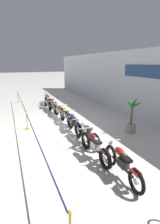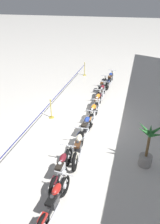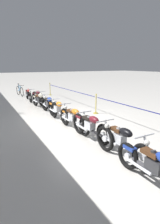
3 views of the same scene
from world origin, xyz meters
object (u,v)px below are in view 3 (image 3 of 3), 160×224
Objects in this scene: motorcycle_orange_4 at (58,110)px; stanchion_mid_right at (50,91)px; motorcycle_red_8 at (29,94)px; motorcycle_orange_3 at (73,118)px; stanchion_mid_left at (96,107)px; motorcycle_maroon_7 at (37,97)px; motorcycle_cream_6 at (40,101)px; motorcycle_blue_5 at (49,105)px; stanchion_far_left at (117,105)px; bicycle at (20,91)px; motorcycle_blue_0 at (157,169)px; motorcycle_maroon_2 at (91,127)px; motorcycle_black_1 at (121,141)px.

stanchion_mid_right reaches higher than motorcycle_orange_4.
stanchion_mid_right is (1.62, -2.23, -0.11)m from motorcycle_red_8.
motorcycle_orange_3 is 2.63m from stanchion_mid_left.
motorcycle_cream_6 is at bearing 169.43° from motorcycle_maroon_7.
motorcycle_blue_5 is 1.08× the size of motorcycle_maroon_7.
bicycle is at bearing 13.81° from stanchion_far_left.
stanchion_mid_left is at bearing -0.00° from stanchion_far_left.
motorcycle_blue_0 is 0.96× the size of motorcycle_blue_5.
motorcycle_orange_4 is at bearing -178.97° from bicycle.
motorcycle_orange_4 is at bearing 92.19° from stanchion_mid_left.
motorcycle_red_8 is (6.81, 0.09, 0.01)m from motorcycle_orange_3.
motorcycle_orange_4 is 7.32m from stanchion_mid_right.
motorcycle_maroon_2 reaches higher than motorcycle_cream_6.
motorcycle_blue_5 is 1.36× the size of bicycle.
bicycle is 1.69× the size of stanchion_mid_left.
stanchion_mid_left is (1.53, -2.14, -0.10)m from motorcycle_orange_3.
motorcycle_black_1 is (1.37, -0.28, 0.00)m from motorcycle_blue_0.
motorcycle_cream_6 is at bearing 0.48° from motorcycle_orange_4.
motorcycle_blue_0 is 8.10m from motorcycle_cream_6.
stanchion_far_left is at bearing 180.00° from stanchion_mid_right.
stanchion_mid_left is at bearing -163.45° from bicycle.
bicycle is at bearing 5.24° from motorcycle_maroon_7.
motorcycle_blue_0 is 1.30× the size of bicycle.
motorcycle_cream_6 is at bearing 39.78° from stanchion_mid_left.
stanchion_mid_left reaches higher than motorcycle_blue_0.
stanchion_mid_right is at bearing -112.23° from bicycle.
motorcycle_blue_0 is 1.07× the size of motorcycle_red_8.
stanchion_mid_right is at bearing -0.00° from stanchion_far_left.
motorcycle_maroon_2 is (1.26, 0.17, 0.03)m from motorcycle_black_1.
stanchion_mid_right is (8.54, -0.00, -0.41)m from stanchion_far_left.
motorcycle_orange_3 is at bearing 165.74° from stanchion_mid_right.
stanchion_mid_left is at bearing -87.81° from motorcycle_orange_4.
motorcycle_maroon_2 is 1.08× the size of motorcycle_red_8.
motorcycle_orange_4 reaches higher than motorcycle_blue_0.
motorcycle_maroon_2 is 2.22× the size of stanchion_mid_right.
motorcycle_blue_0 is 5.90m from stanchion_mid_left.
motorcycle_blue_5 is 1.45m from motorcycle_cream_6.
motorcycle_maroon_7 is 2.11× the size of stanchion_mid_left.
stanchion_far_left reaches higher than bicycle.
motorcycle_cream_6 is 2.06× the size of stanchion_mid_right.
motorcycle_maroon_2 reaches higher than motorcycle_black_1.
stanchion_mid_left is (0.08, -2.19, -0.12)m from motorcycle_orange_4.
motorcycle_blue_5 is 4.07m from motorcycle_red_8.
stanchion_far_left is at bearing -166.19° from bicycle.
motorcycle_red_8 is at bearing 0.41° from motorcycle_cream_6.
motorcycle_black_1 reaches higher than motorcycle_blue_0.
stanchion_mid_left is at bearing -153.38° from motorcycle_maroon_7.
motorcycle_black_1 reaches higher than motorcycle_orange_3.
stanchion_mid_right is (4.24, -2.21, -0.10)m from motorcycle_cream_6.
bicycle is 0.13× the size of stanchion_far_left.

